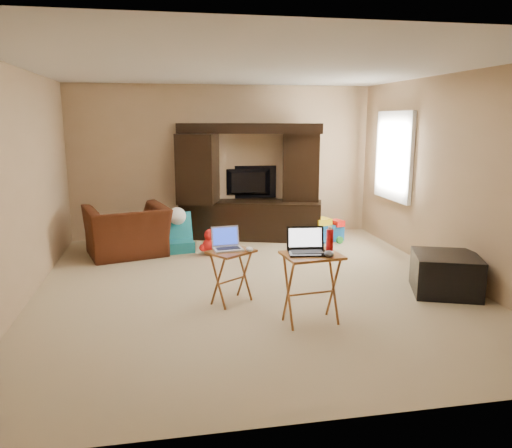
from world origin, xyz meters
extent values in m
plane|color=#C6B689|center=(0.00, 0.00, 0.00)|extent=(5.50, 5.50, 0.00)
plane|color=silver|center=(0.00, 0.00, 2.50)|extent=(5.50, 5.50, 0.00)
plane|color=tan|center=(0.00, 2.75, 1.25)|extent=(5.00, 0.00, 5.00)
plane|color=tan|center=(0.00, -2.75, 1.25)|extent=(5.00, 0.00, 5.00)
plane|color=tan|center=(-2.50, 0.00, 1.25)|extent=(0.00, 5.50, 5.50)
plane|color=tan|center=(2.50, 0.00, 1.25)|extent=(0.00, 5.50, 5.50)
plane|color=white|center=(2.48, 1.55, 1.40)|extent=(0.00, 1.20, 1.20)
cube|color=white|center=(2.46, 1.55, 1.40)|extent=(0.06, 1.14, 1.34)
cube|color=black|center=(0.40, 2.43, 0.94)|extent=(2.37, 1.26, 1.89)
imported|color=black|center=(0.40, 2.66, 0.90)|extent=(0.96, 0.21, 0.55)
imported|color=#4D2110|center=(-1.55, 1.70, 0.36)|extent=(1.33, 1.24, 0.72)
cube|color=black|center=(2.12, -0.62, 0.23)|extent=(0.90, 0.90, 0.45)
cube|color=#935923|center=(-0.32, -0.48, 0.29)|extent=(0.57, 0.55, 0.58)
cube|color=#A26327|center=(0.36, -1.16, 0.35)|extent=(0.58, 0.49, 0.69)
cube|color=silver|center=(-0.35, -0.45, 0.70)|extent=(0.33, 0.29, 0.24)
cube|color=black|center=(0.32, -1.14, 0.81)|extent=(0.40, 0.34, 0.24)
ellipsoid|color=silver|center=(-0.13, -0.55, 0.61)|extent=(0.09, 0.12, 0.05)
ellipsoid|color=#39393D|center=(0.49, -1.28, 0.72)|extent=(0.11, 0.15, 0.06)
cylinder|color=red|center=(0.56, -1.08, 0.80)|extent=(0.07, 0.07, 0.21)
camera|label=1|loc=(-1.00, -5.57, 1.95)|focal=35.00mm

